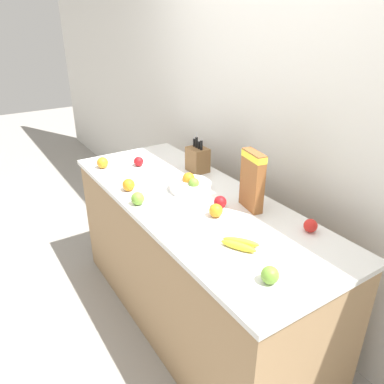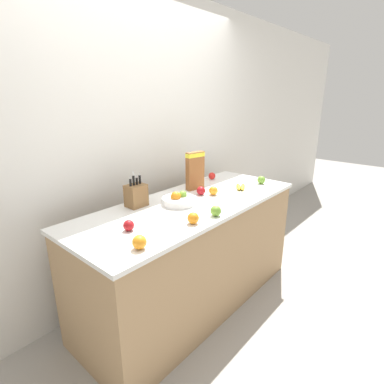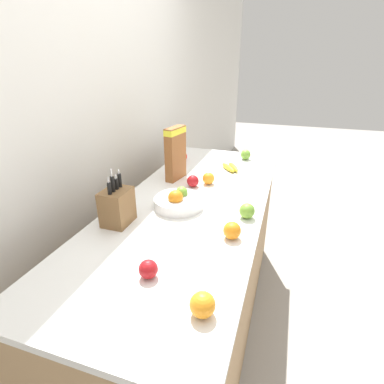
# 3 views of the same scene
# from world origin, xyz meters

# --- Properties ---
(ground_plane) EXTENTS (14.00, 14.00, 0.00)m
(ground_plane) POSITION_xyz_m (0.00, 0.00, 0.00)
(ground_plane) COLOR gray
(wall_back) EXTENTS (9.00, 0.06, 2.60)m
(wall_back) POSITION_xyz_m (0.00, 0.60, 1.30)
(wall_back) COLOR silver
(wall_back) RESTS_ON ground_plane
(counter) EXTENTS (2.03, 0.78, 0.92)m
(counter) POSITION_xyz_m (0.00, 0.00, 0.46)
(counter) COLOR tan
(counter) RESTS_ON ground_plane
(knife_block) EXTENTS (0.15, 0.12, 0.28)m
(knife_block) POSITION_xyz_m (-0.34, 0.26, 1.01)
(knife_block) COLOR brown
(knife_block) RESTS_ON counter
(cereal_box) EXTENTS (0.18, 0.09, 0.34)m
(cereal_box) POSITION_xyz_m (0.28, 0.21, 1.11)
(cereal_box) COLOR brown
(cereal_box) RESTS_ON counter
(fruit_bowl) EXTENTS (0.26, 0.26, 0.11)m
(fruit_bowl) POSITION_xyz_m (-0.10, 0.05, 0.96)
(fruit_bowl) COLOR silver
(fruit_bowl) RESTS_ON counter
(banana_bunch) EXTENTS (0.19, 0.16, 0.04)m
(banana_bunch) POSITION_xyz_m (0.56, -0.10, 0.94)
(banana_bunch) COLOR yellow
(banana_bunch) RESTS_ON counter
(apple_front) EXTENTS (0.07, 0.07, 0.07)m
(apple_front) POSITION_xyz_m (0.18, 0.06, 0.96)
(apple_front) COLOR #A31419
(apple_front) RESTS_ON counter
(apple_by_knife_block) EXTENTS (0.08, 0.08, 0.08)m
(apple_by_knife_block) POSITION_xyz_m (0.82, -0.16, 0.96)
(apple_by_knife_block) COLOR #6B9E33
(apple_by_knife_block) RESTS_ON counter
(apple_rear) EXTENTS (0.08, 0.08, 0.08)m
(apple_rear) POSITION_xyz_m (-0.11, -0.31, 0.96)
(apple_rear) COLOR #6B9E33
(apple_rear) RESTS_ON counter
(apple_leftmost) EXTENTS (0.07, 0.07, 0.07)m
(apple_leftmost) POSITION_xyz_m (-0.65, -0.05, 0.96)
(apple_leftmost) COLOR #A31419
(apple_leftmost) RESTS_ON counter
(apple_middle) EXTENTS (0.07, 0.07, 0.07)m
(apple_middle) POSITION_xyz_m (0.64, 0.29, 0.96)
(apple_middle) COLOR red
(apple_middle) RESTS_ON counter
(orange_front_left) EXTENTS (0.08, 0.08, 0.08)m
(orange_front_left) POSITION_xyz_m (-0.76, -0.28, 0.97)
(orange_front_left) COLOR orange
(orange_front_left) RESTS_ON counter
(orange_near_bowl) EXTENTS (0.08, 0.08, 0.08)m
(orange_near_bowl) POSITION_xyz_m (0.25, -0.02, 0.96)
(orange_near_bowl) COLOR orange
(orange_near_bowl) RESTS_ON counter
(orange_mid_right) EXTENTS (0.08, 0.08, 0.08)m
(orange_mid_right) POSITION_xyz_m (-0.31, -0.28, 0.96)
(orange_mid_right) COLOR orange
(orange_mid_right) RESTS_ON counter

